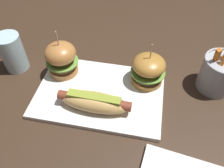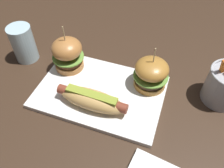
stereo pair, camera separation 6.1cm
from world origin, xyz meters
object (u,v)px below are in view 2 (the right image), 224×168
(slider_right, at_px, (151,74))
(water_glass, at_px, (23,44))
(slider_left, at_px, (68,54))
(hot_dog, at_px, (91,99))
(platter_main, at_px, (100,92))

(slider_right, relative_size, water_glass, 1.13)
(slider_left, relative_size, water_glass, 1.24)
(hot_dog, bearing_deg, slider_right, 44.64)
(slider_left, bearing_deg, hot_dog, -43.05)
(slider_left, bearing_deg, slider_right, 2.03)
(platter_main, distance_m, slider_left, 0.15)
(hot_dog, relative_size, slider_right, 1.45)
(platter_main, distance_m, hot_dog, 0.07)
(platter_main, bearing_deg, slider_right, 28.71)
(hot_dog, bearing_deg, slider_left, 136.95)
(hot_dog, xyz_separation_m, slider_left, (-0.12, 0.12, 0.03))
(water_glass, bearing_deg, slider_right, 0.76)
(water_glass, bearing_deg, platter_main, -12.54)
(platter_main, relative_size, hot_dog, 1.83)
(hot_dog, distance_m, slider_left, 0.17)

